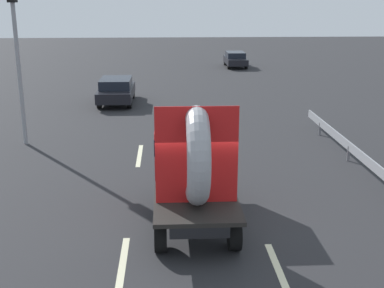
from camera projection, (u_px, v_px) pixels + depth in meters
The scene contains 10 objects.
ground_plane at pixel (202, 224), 13.07m from camera, with size 120.00×120.00×0.00m, color #28282B.
flatbed_truck at pixel (193, 160), 13.11m from camera, with size 2.02×4.52×3.33m.
distant_sedan at pixel (116, 90), 27.48m from camera, with size 1.80×4.20×1.37m.
traffic_light at pixel (16, 39), 18.97m from camera, with size 0.42×0.36×6.33m.
guardrail at pixel (368, 162), 16.25m from camera, with size 0.10×13.84×0.71m.
lane_dash_left_near at pixel (122, 266), 11.05m from camera, with size 2.63×0.16×0.01m, color beige.
lane_dash_left_far at pixel (140, 155), 18.66m from camera, with size 2.64×0.16×0.01m, color beige.
lane_dash_right_near at pixel (278, 268), 10.97m from camera, with size 2.18×0.16×0.01m, color beige.
lane_dash_right_far at pixel (230, 153), 18.91m from camera, with size 2.26×0.16×0.01m, color beige.
oncoming_car at pixel (235, 59), 41.39m from camera, with size 1.60×3.74×1.22m.
Camera 1 is at (-0.88, -11.92, 5.69)m, focal length 47.31 mm.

